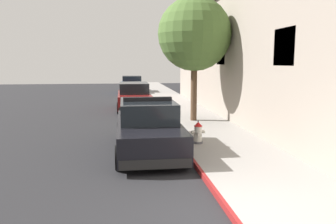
% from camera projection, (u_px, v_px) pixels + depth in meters
% --- Properties ---
extents(ground_plane, '(32.05, 60.00, 0.20)m').
position_uv_depth(ground_plane, '(61.00, 128.00, 14.72)').
color(ground_plane, '#232326').
extents(sidewalk_pavement, '(2.81, 60.00, 0.14)m').
position_uv_depth(sidewalk_pavement, '(196.00, 121.00, 15.48)').
color(sidewalk_pavement, gray).
rests_on(sidewalk_pavement, ground).
extents(curb_painted_edge, '(0.08, 60.00, 0.14)m').
position_uv_depth(curb_painted_edge, '(165.00, 122.00, 15.29)').
color(curb_painted_edge, maroon).
rests_on(curb_painted_edge, ground).
extents(storefront_building, '(7.46, 23.12, 6.15)m').
position_uv_depth(storefront_building, '(292.00, 55.00, 16.62)').
color(storefront_building, gray).
rests_on(storefront_building, ground).
extents(police_cruiser, '(1.94, 4.84, 1.68)m').
position_uv_depth(police_cruiser, '(148.00, 128.00, 10.35)').
color(police_cruiser, black).
rests_on(police_cruiser, ground).
extents(parked_car_silver_ahead, '(1.94, 4.84, 1.56)m').
position_uv_depth(parked_car_silver_ahead, '(134.00, 97.00, 19.75)').
color(parked_car_silver_ahead, maroon).
rests_on(parked_car_silver_ahead, ground).
extents(parked_car_dark_far, '(1.94, 4.84, 1.56)m').
position_uv_depth(parked_car_dark_far, '(132.00, 85.00, 30.47)').
color(parked_car_dark_far, navy).
rests_on(parked_car_dark_far, ground).
extents(fire_hydrant, '(0.44, 0.40, 0.76)m').
position_uv_depth(fire_hydrant, '(198.00, 133.00, 10.86)').
color(fire_hydrant, '#4C4C51').
rests_on(fire_hydrant, sidewalk_pavement).
extents(street_tree, '(3.23, 3.23, 5.45)m').
position_uv_depth(street_tree, '(194.00, 34.00, 14.73)').
color(street_tree, brown).
rests_on(street_tree, sidewalk_pavement).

